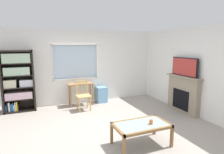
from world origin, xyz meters
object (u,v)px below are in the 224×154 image
(desk_under_window, at_px, (81,88))
(sippy_cup, at_px, (151,122))
(plastic_drawer_unit, at_px, (101,94))
(coffee_table, at_px, (141,127))
(bookshelf, at_px, (18,79))
(tv, at_px, (184,67))
(wooden_chair, at_px, (83,95))
(fireplace, at_px, (183,94))

(desk_under_window, bearing_deg, sippy_cup, -77.39)
(plastic_drawer_unit, height_order, coffee_table, plastic_drawer_unit)
(plastic_drawer_unit, distance_m, coffee_table, 3.09)
(bookshelf, relative_size, coffee_table, 1.69)
(tv, height_order, coffee_table, tv)
(wooden_chair, distance_m, coffee_table, 2.58)
(desk_under_window, xyz_separation_m, fireplace, (2.68, -1.84, -0.04))
(bookshelf, bearing_deg, plastic_drawer_unit, -1.24)
(wooden_chair, bearing_deg, plastic_drawer_unit, 35.78)
(plastic_drawer_unit, xyz_separation_m, tv, (1.92, -1.89, 1.10))
(plastic_drawer_unit, bearing_deg, bookshelf, 178.76)
(desk_under_window, bearing_deg, fireplace, -34.45)
(wooden_chair, bearing_deg, desk_under_window, 84.98)
(bookshelf, bearing_deg, tv, -23.23)
(coffee_table, bearing_deg, fireplace, 28.89)
(wooden_chair, height_order, plastic_drawer_unit, wooden_chair)
(plastic_drawer_unit, relative_size, coffee_table, 0.50)
(wooden_chair, relative_size, plastic_drawer_unit, 1.65)
(coffee_table, bearing_deg, desk_under_window, 99.68)
(desk_under_window, relative_size, wooden_chair, 0.93)
(bookshelf, xyz_separation_m, wooden_chair, (1.82, -0.62, -0.52))
(tv, relative_size, coffee_table, 0.87)
(desk_under_window, bearing_deg, wooden_chair, -95.02)
(fireplace, distance_m, tv, 0.82)
(wooden_chair, bearing_deg, bookshelf, 161.21)
(desk_under_window, height_order, plastic_drawer_unit, desk_under_window)
(sippy_cup, bearing_deg, wooden_chair, 105.94)
(coffee_table, bearing_deg, tv, 29.10)
(wooden_chair, distance_m, fireplace, 3.03)
(bookshelf, height_order, tv, bookshelf)
(fireplace, height_order, tv, tv)
(bookshelf, height_order, plastic_drawer_unit, bookshelf)
(bookshelf, xyz_separation_m, desk_under_window, (1.87, -0.11, -0.40))
(desk_under_window, relative_size, fireplace, 0.67)
(bookshelf, relative_size, fireplace, 1.49)
(wooden_chair, bearing_deg, fireplace, -25.92)
(wooden_chair, xyz_separation_m, tv, (2.70, -1.32, 0.90))
(sippy_cup, bearing_deg, fireplace, 32.47)
(sippy_cup, bearing_deg, coffee_table, 158.27)
(desk_under_window, xyz_separation_m, sippy_cup, (0.69, -3.10, -0.10))
(desk_under_window, relative_size, tv, 0.87)
(plastic_drawer_unit, xyz_separation_m, coffee_table, (-0.22, -3.08, 0.12))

